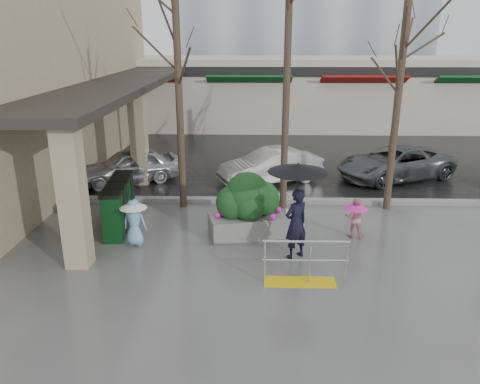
{
  "coord_description": "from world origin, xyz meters",
  "views": [
    {
      "loc": [
        0.22,
        -10.5,
        5.26
      ],
      "look_at": [
        -0.11,
        1.24,
        1.3
      ],
      "focal_mm": 35.0,
      "sensor_mm": 36.0,
      "label": 1
    }
  ],
  "objects_px": {
    "news_boxes": "(119,205)",
    "car_a": "(129,166)",
    "woman": "(297,200)",
    "tree_west": "(177,41)",
    "child_blue": "(134,218)",
    "child_pink": "(355,215)",
    "tree_midwest": "(288,36)",
    "handrail": "(303,267)",
    "planter": "(248,205)",
    "tree_mideast": "(403,49)",
    "car_c": "(395,163)",
    "car_b": "(271,166)"
  },
  "relations": [
    {
      "from": "handrail",
      "to": "child_blue",
      "type": "bearing_deg",
      "value": 155.85
    },
    {
      "from": "tree_west",
      "to": "car_b",
      "type": "xyz_separation_m",
      "value": [
        2.89,
        2.66,
        -4.45
      ]
    },
    {
      "from": "child_pink",
      "to": "child_blue",
      "type": "relative_size",
      "value": 0.89
    },
    {
      "from": "tree_mideast",
      "to": "car_a",
      "type": "height_order",
      "value": "tree_mideast"
    },
    {
      "from": "planter",
      "to": "news_boxes",
      "type": "bearing_deg",
      "value": 173.3
    },
    {
      "from": "tree_west",
      "to": "child_blue",
      "type": "bearing_deg",
      "value": -106.09
    },
    {
      "from": "woman",
      "to": "child_pink",
      "type": "bearing_deg",
      "value": -178.16
    },
    {
      "from": "child_blue",
      "to": "tree_midwest",
      "type": "bearing_deg",
      "value": -137.09
    },
    {
      "from": "woman",
      "to": "car_a",
      "type": "bearing_deg",
      "value": -81.96
    },
    {
      "from": "tree_west",
      "to": "child_pink",
      "type": "relative_size",
      "value": 6.11
    },
    {
      "from": "tree_mideast",
      "to": "woman",
      "type": "height_order",
      "value": "tree_mideast"
    },
    {
      "from": "tree_west",
      "to": "tree_midwest",
      "type": "height_order",
      "value": "tree_midwest"
    },
    {
      "from": "handrail",
      "to": "car_c",
      "type": "bearing_deg",
      "value": 62.01
    },
    {
      "from": "tree_west",
      "to": "car_c",
      "type": "xyz_separation_m",
      "value": [
        7.65,
        3.27,
        -4.45
      ]
    },
    {
      "from": "child_pink",
      "to": "planter",
      "type": "distance_m",
      "value": 2.91
    },
    {
      "from": "child_pink",
      "to": "planter",
      "type": "relative_size",
      "value": 0.5
    },
    {
      "from": "woman",
      "to": "news_boxes",
      "type": "height_order",
      "value": "woman"
    },
    {
      "from": "tree_midwest",
      "to": "child_blue",
      "type": "height_order",
      "value": "tree_midwest"
    },
    {
      "from": "woman",
      "to": "planter",
      "type": "distance_m",
      "value": 1.92
    },
    {
      "from": "car_b",
      "to": "planter",
      "type": "bearing_deg",
      "value": -33.1
    },
    {
      "from": "news_boxes",
      "to": "car_a",
      "type": "relative_size",
      "value": 0.67
    },
    {
      "from": "handrail",
      "to": "child_blue",
      "type": "height_order",
      "value": "child_blue"
    },
    {
      "from": "tree_mideast",
      "to": "child_blue",
      "type": "distance_m",
      "value": 8.91
    },
    {
      "from": "woman",
      "to": "news_boxes",
      "type": "bearing_deg",
      "value": -55.33
    },
    {
      "from": "child_pink",
      "to": "news_boxes",
      "type": "bearing_deg",
      "value": 7.05
    },
    {
      "from": "tree_west",
      "to": "car_c",
      "type": "relative_size",
      "value": 1.5
    },
    {
      "from": "news_boxes",
      "to": "planter",
      "type": "bearing_deg",
      "value": -12.19
    },
    {
      "from": "woman",
      "to": "car_a",
      "type": "height_order",
      "value": "woman"
    },
    {
      "from": "tree_west",
      "to": "news_boxes",
      "type": "relative_size",
      "value": 2.75
    },
    {
      "from": "handrail",
      "to": "tree_west",
      "type": "distance_m",
      "value": 7.52
    },
    {
      "from": "child_blue",
      "to": "news_boxes",
      "type": "height_order",
      "value": "news_boxes"
    },
    {
      "from": "tree_mideast",
      "to": "car_b",
      "type": "relative_size",
      "value": 1.7
    },
    {
      "from": "news_boxes",
      "to": "car_a",
      "type": "height_order",
      "value": "news_boxes"
    },
    {
      "from": "news_boxes",
      "to": "car_a",
      "type": "distance_m",
      "value": 4.36
    },
    {
      "from": "child_pink",
      "to": "news_boxes",
      "type": "height_order",
      "value": "news_boxes"
    },
    {
      "from": "planter",
      "to": "child_blue",
      "type": "bearing_deg",
      "value": -165.74
    },
    {
      "from": "child_pink",
      "to": "planter",
      "type": "xyz_separation_m",
      "value": [
        -2.9,
        0.08,
        0.21
      ]
    },
    {
      "from": "child_blue",
      "to": "car_a",
      "type": "relative_size",
      "value": 0.34
    },
    {
      "from": "handrail",
      "to": "child_blue",
      "type": "relative_size",
      "value": 1.51
    },
    {
      "from": "handrail",
      "to": "car_b",
      "type": "xyz_separation_m",
      "value": [
        -0.47,
        7.46,
        0.25
      ]
    },
    {
      "from": "car_a",
      "to": "car_c",
      "type": "height_order",
      "value": "same"
    },
    {
      "from": "handrail",
      "to": "car_a",
      "type": "distance_m",
      "value": 9.34
    },
    {
      "from": "tree_midwest",
      "to": "handrail",
      "type": "bearing_deg",
      "value": -88.09
    },
    {
      "from": "tree_mideast",
      "to": "tree_midwest",
      "type": "bearing_deg",
      "value": 180.0
    },
    {
      "from": "child_pink",
      "to": "car_c",
      "type": "bearing_deg",
      "value": -104.12
    },
    {
      "from": "tree_west",
      "to": "news_boxes",
      "type": "bearing_deg",
      "value": -132.05
    },
    {
      "from": "child_pink",
      "to": "car_c",
      "type": "distance_m",
      "value": 6.13
    },
    {
      "from": "handrail",
      "to": "tree_west",
      "type": "xyz_separation_m",
      "value": [
        -3.36,
        4.8,
        4.71
      ]
    },
    {
      "from": "handrail",
      "to": "news_boxes",
      "type": "relative_size",
      "value": 0.77
    },
    {
      "from": "child_blue",
      "to": "child_pink",
      "type": "bearing_deg",
      "value": -166.42
    }
  ]
}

